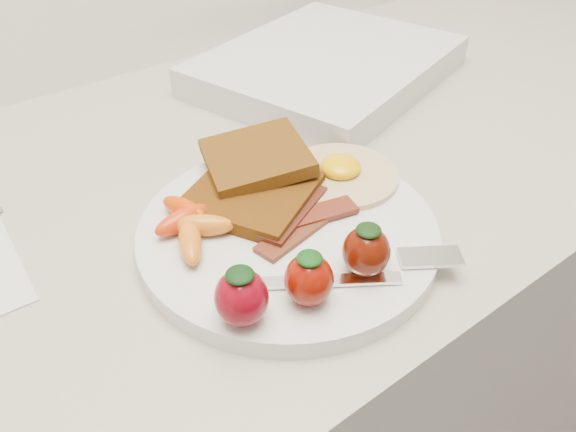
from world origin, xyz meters
TOP-DOWN VIEW (x-y plane):
  - counter at (0.00, 1.70)m, footprint 2.00×0.60m
  - plate at (0.02, 1.57)m, footprint 0.27×0.27m
  - toast_lower at (0.02, 1.62)m, footprint 0.14×0.14m
  - toast_upper at (0.05, 1.65)m, footprint 0.12×0.12m
  - fried_egg at (0.11, 1.60)m, footprint 0.12×0.12m
  - bacon_strips at (0.03, 1.56)m, footprint 0.11×0.07m
  - baby_carrots at (-0.05, 1.61)m, footprint 0.07×0.10m
  - strawberries at (-0.02, 1.49)m, footprint 0.15×0.06m
  - fork at (0.04, 1.48)m, footprint 0.17×0.10m
  - appliance at (0.27, 1.81)m, footprint 0.40×0.36m

SIDE VIEW (x-z plane):
  - counter at x=0.00m, z-range 0.00..0.90m
  - plate at x=0.02m, z-range 0.90..0.92m
  - appliance at x=0.27m, z-range 0.90..0.94m
  - fork at x=0.04m, z-range 0.92..0.92m
  - bacon_strips at x=0.03m, z-range 0.92..0.93m
  - fried_egg at x=0.11m, z-range 0.91..0.93m
  - toast_lower at x=0.02m, z-range 0.92..0.93m
  - baby_carrots at x=-0.05m, z-range 0.92..0.94m
  - toast_upper at x=0.05m, z-range 0.93..0.95m
  - strawberries at x=-0.02m, z-range 0.92..0.97m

